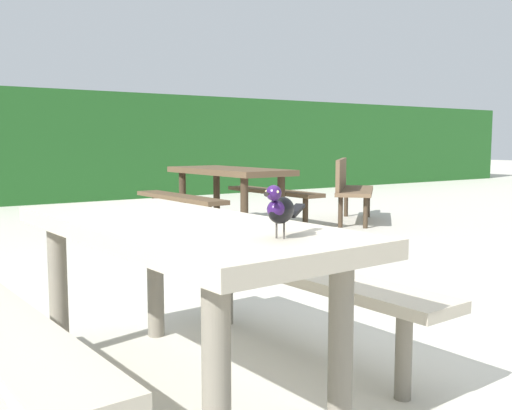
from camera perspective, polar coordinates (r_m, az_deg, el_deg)
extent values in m
plane|color=beige|center=(2.66, 1.46, -17.45)|extent=(60.00, 60.00, 0.00)
cube|color=#B2A893|center=(2.48, -7.78, -2.25)|extent=(0.85, 1.84, 0.07)
cylinder|color=slate|center=(1.86, -3.86, -16.92)|extent=(0.09, 0.09, 0.67)
cylinder|color=slate|center=(2.18, 8.20, -13.46)|extent=(0.09, 0.09, 0.67)
cylinder|color=slate|center=(3.08, -18.63, -7.90)|extent=(0.09, 0.09, 0.67)
cylinder|color=slate|center=(3.28, -9.74, -6.80)|extent=(0.09, 0.09, 0.67)
cube|color=#B2A893|center=(2.29, -23.38, -10.87)|extent=(0.37, 1.72, 0.05)
cube|color=#B2A893|center=(2.94, 4.34, -6.65)|extent=(0.37, 1.72, 0.05)
cylinder|color=slate|center=(2.57, 14.13, -13.78)|extent=(0.07, 0.07, 0.39)
cylinder|color=slate|center=(3.48, -2.82, -8.34)|extent=(0.07, 0.07, 0.39)
ellipsoid|color=black|center=(1.98, 2.47, -0.51)|extent=(0.17, 0.13, 0.09)
ellipsoid|color=#2D144C|center=(1.94, 1.96, -0.44)|extent=(0.09, 0.08, 0.06)
sphere|color=#2D144C|center=(1.92, 1.73, 1.18)|extent=(0.05, 0.05, 0.05)
sphere|color=#EAE08C|center=(1.90, 2.11, 1.28)|extent=(0.01, 0.01, 0.01)
sphere|color=#EAE08C|center=(1.91, 1.05, 1.33)|extent=(0.01, 0.01, 0.01)
cone|color=black|center=(1.88, 1.19, 1.08)|extent=(0.03, 0.03, 0.02)
cube|color=black|center=(2.09, 3.84, -0.54)|extent=(0.10, 0.08, 0.04)
cylinder|color=#47423D|center=(1.97, 2.74, -2.52)|extent=(0.01, 0.01, 0.05)
cylinder|color=#47423D|center=(1.99, 2.00, -2.46)|extent=(0.01, 0.01, 0.05)
cube|color=brown|center=(7.30, -2.64, 3.31)|extent=(0.82, 1.83, 0.07)
cylinder|color=#382B1D|center=(6.60, -1.14, -0.20)|extent=(0.09, 0.09, 0.67)
cylinder|color=#382B1D|center=(6.92, 2.45, 0.09)|extent=(0.09, 0.09, 0.67)
cylinder|color=#382B1D|center=(7.78, -7.14, 0.72)|extent=(0.09, 0.09, 0.67)
cylinder|color=#382B1D|center=(8.05, -3.84, 0.93)|extent=(0.09, 0.09, 0.67)
cube|color=brown|center=(6.95, -7.42, 0.73)|extent=(0.34, 1.72, 0.05)
cylinder|color=#382B1D|center=(6.43, -4.61, -1.65)|extent=(0.07, 0.07, 0.39)
cylinder|color=#382B1D|center=(7.54, -9.77, -0.57)|extent=(0.07, 0.07, 0.39)
cube|color=brown|center=(7.73, 1.69, 1.32)|extent=(0.34, 1.72, 0.05)
cylinder|color=#382B1D|center=(7.26, 4.81, -0.76)|extent=(0.07, 0.07, 0.39)
cylinder|color=#382B1D|center=(8.26, -1.07, 0.10)|extent=(0.07, 0.07, 0.39)
cube|color=brown|center=(7.92, 9.62, 1.35)|extent=(1.32, 1.28, 0.05)
cube|color=brown|center=(7.91, 8.27, 3.01)|extent=(1.00, 0.95, 0.40)
cylinder|color=#3D2F21|center=(7.38, 10.59, -0.73)|extent=(0.06, 0.06, 0.39)
cylinder|color=#3D2F21|center=(7.39, 8.20, -0.67)|extent=(0.06, 0.06, 0.39)
cylinder|color=#3D2F21|center=(8.49, 10.80, 0.16)|extent=(0.06, 0.06, 0.39)
cylinder|color=#3D2F21|center=(8.50, 8.73, 0.20)|extent=(0.06, 0.06, 0.39)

